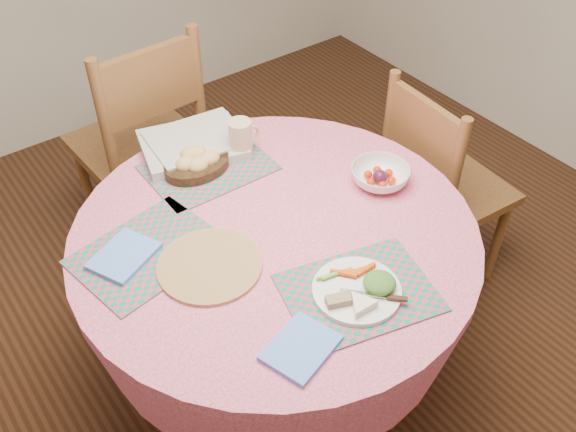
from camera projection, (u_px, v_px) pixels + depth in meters
The scene contains 15 objects.
ground at pixel (277, 373), 2.44m from camera, with size 4.00×4.00×0.00m, color #331C0F.
dining_table at pixel (276, 274), 2.06m from camera, with size 1.24×1.24×0.75m.
chair_right at pixel (438, 184), 2.50m from camera, with size 0.45×0.46×0.94m.
chair_back at pixel (143, 141), 2.63m from camera, with size 0.50×0.48×1.04m.
placemat_front at pixel (359, 292), 1.74m from camera, with size 0.40×0.30×0.01m, color #167C6A.
placemat_left at pixel (148, 252), 1.86m from camera, with size 0.40×0.30×0.01m, color #167C6A.
placemat_back at pixel (208, 167), 2.16m from camera, with size 0.40×0.30×0.01m, color #167C6A.
wicker_trivet at pixel (210, 266), 1.82m from camera, with size 0.30×0.30×0.01m, color olive.
napkin_near at pixel (301, 348), 1.60m from camera, with size 0.18×0.14×0.01m, color #5D89EF.
napkin_far at pixel (124, 256), 1.83m from camera, with size 0.18×0.14×0.01m, color #5D89EF.
dinner_plate at pixel (361, 288), 1.73m from camera, with size 0.24×0.24×0.05m.
bread_bowl at pixel (196, 162), 2.13m from camera, with size 0.23×0.23×0.08m.
latte_mug at pixel (241, 138), 2.17m from camera, with size 0.12×0.08×0.13m.
fruit_bowl at pixel (380, 176), 2.08m from camera, with size 0.21×0.21×0.06m.
newspaper_stack at pixel (193, 143), 2.22m from camera, with size 0.40×0.35×0.04m.
Camera 1 is at (-0.81, -1.15, 2.08)m, focal length 40.00 mm.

